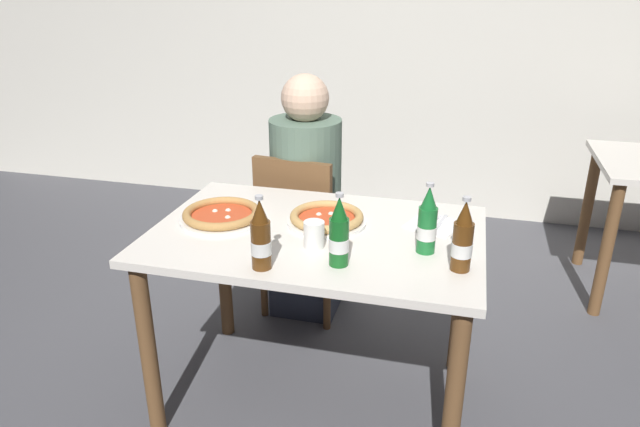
{
  "coord_description": "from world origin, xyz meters",
  "views": [
    {
      "loc": [
        0.5,
        -1.86,
        1.62
      ],
      "look_at": [
        0.0,
        0.05,
        0.8
      ],
      "focal_mm": 32.48,
      "sensor_mm": 36.0,
      "label": 1
    }
  ],
  "objects_px": {
    "diner_seated": "(306,203)",
    "beer_bottle_center": "(261,238)",
    "pizza_marinara_far": "(222,215)",
    "beer_bottle_left": "(463,240)",
    "pizza_margherita_near": "(327,218)",
    "paper_cup": "(314,235)",
    "beer_bottle_right": "(339,235)",
    "dining_table_main": "(317,259)",
    "beer_bottle_extra": "(427,223)",
    "napkin_with_cutlery": "(434,224)",
    "chair_behind_table": "(302,226)"
  },
  "relations": [
    {
      "from": "diner_seated",
      "to": "pizza_margherita_near",
      "type": "height_order",
      "value": "diner_seated"
    },
    {
      "from": "beer_bottle_center",
      "to": "paper_cup",
      "type": "xyz_separation_m",
      "value": [
        0.12,
        0.19,
        -0.06
      ]
    },
    {
      "from": "chair_behind_table",
      "to": "beer_bottle_center",
      "type": "relative_size",
      "value": 3.44
    },
    {
      "from": "diner_seated",
      "to": "beer_bottle_left",
      "type": "distance_m",
      "value": 1.15
    },
    {
      "from": "diner_seated",
      "to": "dining_table_main",
      "type": "bearing_deg",
      "value": -70.86
    },
    {
      "from": "beer_bottle_right",
      "to": "dining_table_main",
      "type": "bearing_deg",
      "value": 120.28
    },
    {
      "from": "dining_table_main",
      "to": "diner_seated",
      "type": "relative_size",
      "value": 0.99
    },
    {
      "from": "diner_seated",
      "to": "beer_bottle_center",
      "type": "height_order",
      "value": "diner_seated"
    },
    {
      "from": "beer_bottle_left",
      "to": "beer_bottle_extra",
      "type": "bearing_deg",
      "value": 139.29
    },
    {
      "from": "pizza_marinara_far",
      "to": "diner_seated",
      "type": "bearing_deg",
      "value": 77.15
    },
    {
      "from": "pizza_marinara_far",
      "to": "beer_bottle_right",
      "type": "xyz_separation_m",
      "value": [
        0.51,
        -0.24,
        0.08
      ]
    },
    {
      "from": "beer_bottle_center",
      "to": "paper_cup",
      "type": "bearing_deg",
      "value": 56.57
    },
    {
      "from": "beer_bottle_right",
      "to": "diner_seated",
      "type": "bearing_deg",
      "value": 112.24
    },
    {
      "from": "beer_bottle_center",
      "to": "napkin_with_cutlery",
      "type": "height_order",
      "value": "beer_bottle_center"
    },
    {
      "from": "diner_seated",
      "to": "pizza_margherita_near",
      "type": "bearing_deg",
      "value": -66.9
    },
    {
      "from": "beer_bottle_left",
      "to": "pizza_margherita_near",
      "type": "bearing_deg",
      "value": 153.34
    },
    {
      "from": "dining_table_main",
      "to": "pizza_marinara_far",
      "type": "distance_m",
      "value": 0.4
    },
    {
      "from": "beer_bottle_right",
      "to": "beer_bottle_extra",
      "type": "relative_size",
      "value": 1.0
    },
    {
      "from": "beer_bottle_right",
      "to": "beer_bottle_extra",
      "type": "distance_m",
      "value": 0.31
    },
    {
      "from": "beer_bottle_right",
      "to": "beer_bottle_extra",
      "type": "bearing_deg",
      "value": 32.02
    },
    {
      "from": "paper_cup",
      "to": "beer_bottle_extra",
      "type": "bearing_deg",
      "value": 9.56
    },
    {
      "from": "dining_table_main",
      "to": "chair_behind_table",
      "type": "xyz_separation_m",
      "value": [
        -0.24,
        0.61,
        -0.15
      ]
    },
    {
      "from": "beer_bottle_right",
      "to": "paper_cup",
      "type": "distance_m",
      "value": 0.16
    },
    {
      "from": "beer_bottle_left",
      "to": "paper_cup",
      "type": "xyz_separation_m",
      "value": [
        -0.49,
        0.04,
        -0.06
      ]
    },
    {
      "from": "pizza_marinara_far",
      "to": "paper_cup",
      "type": "height_order",
      "value": "paper_cup"
    },
    {
      "from": "beer_bottle_center",
      "to": "beer_bottle_extra",
      "type": "height_order",
      "value": "same"
    },
    {
      "from": "beer_bottle_left",
      "to": "beer_bottle_right",
      "type": "distance_m",
      "value": 0.39
    },
    {
      "from": "pizza_margherita_near",
      "to": "beer_bottle_center",
      "type": "xyz_separation_m",
      "value": [
        -0.11,
        -0.4,
        0.08
      ]
    },
    {
      "from": "beer_bottle_extra",
      "to": "beer_bottle_left",
      "type": "bearing_deg",
      "value": -40.71
    },
    {
      "from": "dining_table_main",
      "to": "beer_bottle_right",
      "type": "distance_m",
      "value": 0.35
    },
    {
      "from": "beer_bottle_center",
      "to": "beer_bottle_right",
      "type": "distance_m",
      "value": 0.25
    },
    {
      "from": "beer_bottle_right",
      "to": "paper_cup",
      "type": "bearing_deg",
      "value": 137.22
    },
    {
      "from": "dining_table_main",
      "to": "beer_bottle_left",
      "type": "bearing_deg",
      "value": -18.18
    },
    {
      "from": "beer_bottle_right",
      "to": "paper_cup",
      "type": "relative_size",
      "value": 2.6
    },
    {
      "from": "dining_table_main",
      "to": "beer_bottle_right",
      "type": "xyz_separation_m",
      "value": [
        0.14,
        -0.23,
        0.22
      ]
    },
    {
      "from": "pizza_marinara_far",
      "to": "beer_bottle_extra",
      "type": "distance_m",
      "value": 0.79
    },
    {
      "from": "chair_behind_table",
      "to": "beer_bottle_center",
      "type": "xyz_separation_m",
      "value": [
        0.14,
        -0.93,
        0.37
      ]
    },
    {
      "from": "chair_behind_table",
      "to": "diner_seated",
      "type": "relative_size",
      "value": 0.7
    },
    {
      "from": "chair_behind_table",
      "to": "pizza_marinara_far",
      "type": "xyz_separation_m",
      "value": [
        -0.14,
        -0.6,
        0.29
      ]
    },
    {
      "from": "pizza_margherita_near",
      "to": "pizza_marinara_far",
      "type": "height_order",
      "value": "same"
    },
    {
      "from": "dining_table_main",
      "to": "beer_bottle_extra",
      "type": "distance_m",
      "value": 0.46
    },
    {
      "from": "pizza_margherita_near",
      "to": "dining_table_main",
      "type": "bearing_deg",
      "value": -102.48
    },
    {
      "from": "diner_seated",
      "to": "beer_bottle_right",
      "type": "bearing_deg",
      "value": -67.76
    },
    {
      "from": "beer_bottle_extra",
      "to": "paper_cup",
      "type": "xyz_separation_m",
      "value": [
        -0.37,
        -0.06,
        -0.06
      ]
    },
    {
      "from": "pizza_marinara_far",
      "to": "beer_bottle_extra",
      "type": "xyz_separation_m",
      "value": [
        0.78,
        -0.08,
        0.08
      ]
    },
    {
      "from": "paper_cup",
      "to": "chair_behind_table",
      "type": "bearing_deg",
      "value": 109.55
    },
    {
      "from": "chair_behind_table",
      "to": "pizza_margherita_near",
      "type": "relative_size",
      "value": 2.84
    },
    {
      "from": "pizza_margherita_near",
      "to": "beer_bottle_center",
      "type": "bearing_deg",
      "value": -106.04
    },
    {
      "from": "pizza_margherita_near",
      "to": "beer_bottle_center",
      "type": "distance_m",
      "value": 0.42
    },
    {
      "from": "diner_seated",
      "to": "beer_bottle_center",
      "type": "bearing_deg",
      "value": -82.28
    }
  ]
}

